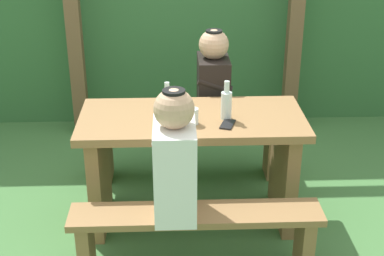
% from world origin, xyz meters
% --- Properties ---
extents(ground_plane, '(12.00, 12.00, 0.00)m').
position_xyz_m(ground_plane, '(0.00, 0.00, 0.00)').
color(ground_plane, '#43733C').
extents(pergola_post_left, '(0.12, 0.12, 1.99)m').
position_xyz_m(pergola_post_left, '(-0.93, 1.42, 0.99)').
color(pergola_post_left, brown).
rests_on(pergola_post_left, ground_plane).
extents(pergola_post_right, '(0.12, 0.12, 1.99)m').
position_xyz_m(pergola_post_right, '(0.93, 1.42, 0.99)').
color(pergola_post_right, brown).
rests_on(pergola_post_right, ground_plane).
extents(picnic_table, '(1.40, 0.64, 0.75)m').
position_xyz_m(picnic_table, '(0.00, 0.00, 0.51)').
color(picnic_table, olive).
rests_on(picnic_table, ground_plane).
extents(bench_near, '(1.40, 0.24, 0.43)m').
position_xyz_m(bench_near, '(0.00, -0.57, 0.31)').
color(bench_near, olive).
rests_on(bench_near, ground_plane).
extents(bench_far, '(1.40, 0.24, 0.43)m').
position_xyz_m(bench_far, '(0.00, 0.57, 0.31)').
color(bench_far, olive).
rests_on(bench_far, ground_plane).
extents(person_white_shirt, '(0.25, 0.35, 0.72)m').
position_xyz_m(person_white_shirt, '(-0.11, -0.57, 0.76)').
color(person_white_shirt, white).
rests_on(person_white_shirt, bench_near).
extents(person_black_coat, '(0.25, 0.35, 0.72)m').
position_xyz_m(person_black_coat, '(0.17, 0.57, 0.76)').
color(person_black_coat, black).
rests_on(person_black_coat, bench_far).
extents(drinking_glass, '(0.07, 0.07, 0.10)m').
position_xyz_m(drinking_glass, '(-0.00, -0.12, 0.80)').
color(drinking_glass, silver).
rests_on(drinking_glass, picnic_table).
extents(bottle_left, '(0.06, 0.06, 0.26)m').
position_xyz_m(bottle_left, '(-0.15, -0.09, 0.85)').
color(bottle_left, silver).
rests_on(bottle_left, picnic_table).
extents(bottle_right, '(0.07, 0.07, 0.24)m').
position_xyz_m(bottle_right, '(0.21, -0.05, 0.85)').
color(bottle_right, silver).
rests_on(bottle_right, picnic_table).
extents(cell_phone, '(0.11, 0.16, 0.01)m').
position_xyz_m(cell_phone, '(0.21, -0.14, 0.76)').
color(cell_phone, black).
rests_on(cell_phone, picnic_table).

